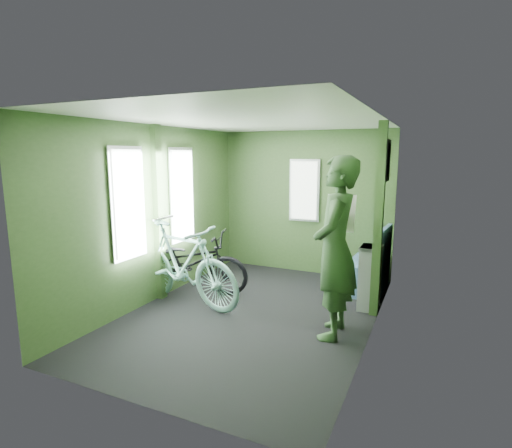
{
  "coord_description": "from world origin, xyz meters",
  "views": [
    {
      "loc": [
        1.96,
        -4.18,
        1.92
      ],
      "look_at": [
        0.0,
        0.1,
        1.1
      ],
      "focal_mm": 28.0,
      "sensor_mm": 36.0,
      "label": 1
    }
  ],
  "objects_px": {
    "bicycle_black": "(191,292)",
    "waste_box": "(370,278)",
    "bicycle_mint": "(184,304)",
    "passenger": "(335,248)",
    "bench_seat": "(369,272)"
  },
  "relations": [
    {
      "from": "bicycle_mint",
      "to": "passenger",
      "type": "relative_size",
      "value": 0.95
    },
    {
      "from": "bicycle_black",
      "to": "bicycle_mint",
      "type": "height_order",
      "value": "bicycle_mint"
    },
    {
      "from": "passenger",
      "to": "bench_seat",
      "type": "bearing_deg",
      "value": 170.88
    },
    {
      "from": "bicycle_mint",
      "to": "waste_box",
      "type": "relative_size",
      "value": 2.25
    },
    {
      "from": "passenger",
      "to": "bench_seat",
      "type": "height_order",
      "value": "passenger"
    },
    {
      "from": "bicycle_black",
      "to": "waste_box",
      "type": "xyz_separation_m",
      "value": [
        2.38,
        0.44,
        0.4
      ]
    },
    {
      "from": "bicycle_black",
      "to": "bench_seat",
      "type": "height_order",
      "value": "bench_seat"
    },
    {
      "from": "bicycle_black",
      "to": "passenger",
      "type": "height_order",
      "value": "passenger"
    },
    {
      "from": "bicycle_mint",
      "to": "bicycle_black",
      "type": "bearing_deg",
      "value": 33.51
    },
    {
      "from": "bicycle_mint",
      "to": "passenger",
      "type": "height_order",
      "value": "passenger"
    },
    {
      "from": "passenger",
      "to": "bench_seat",
      "type": "distance_m",
      "value": 1.75
    },
    {
      "from": "bicycle_mint",
      "to": "passenger",
      "type": "xyz_separation_m",
      "value": [
        1.98,
        -0.07,
        0.96
      ]
    },
    {
      "from": "bicycle_black",
      "to": "bicycle_mint",
      "type": "distance_m",
      "value": 0.45
    },
    {
      "from": "bicycle_black",
      "to": "waste_box",
      "type": "distance_m",
      "value": 2.45
    },
    {
      "from": "bench_seat",
      "to": "passenger",
      "type": "bearing_deg",
      "value": -90.77
    }
  ]
}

